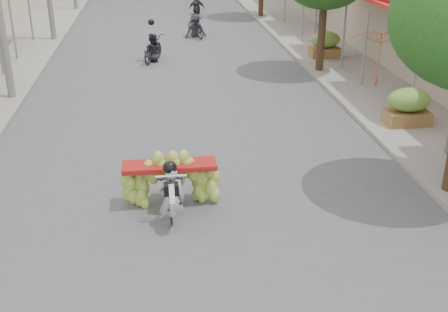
% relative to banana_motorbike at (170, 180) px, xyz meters
% --- Properties ---
extents(sidewalk_right, '(4.00, 60.00, 0.12)m').
position_rel_banana_motorbike_xyz_m(sidewalk_right, '(7.57, 10.89, -0.60)').
color(sidewalk_right, gray).
rests_on(sidewalk_right, ground).
extents(produce_crate_mid, '(1.20, 0.88, 1.16)m').
position_rel_banana_motorbike_xyz_m(produce_crate_mid, '(6.77, 3.89, 0.05)').
color(produce_crate_mid, brown).
rests_on(produce_crate_mid, ground).
extents(produce_crate_far, '(1.20, 0.88, 1.16)m').
position_rel_banana_motorbike_xyz_m(produce_crate_far, '(6.77, 11.89, 0.05)').
color(produce_crate_far, brown).
rests_on(produce_crate_far, ground).
extents(banana_motorbike, '(2.20, 1.83, 1.93)m').
position_rel_banana_motorbike_xyz_m(banana_motorbike, '(0.00, 0.00, 0.00)').
color(banana_motorbike, black).
rests_on(banana_motorbike, ground).
extents(market_umbrella, '(2.08, 2.08, 1.73)m').
position_rel_banana_motorbike_xyz_m(market_umbrella, '(6.48, 5.52, 1.80)').
color(market_umbrella, '#B14117').
rests_on(market_umbrella, ground).
extents(pedestrian, '(1.01, 0.96, 1.78)m').
position_rel_banana_motorbike_xyz_m(pedestrian, '(6.68, 12.08, 0.35)').
color(pedestrian, beige).
rests_on(pedestrian, ground).
extents(bg_motorbike_a, '(1.24, 1.92, 1.95)m').
position_rel_banana_motorbike_xyz_m(bg_motorbike_a, '(-0.25, 12.49, 0.06)').
color(bg_motorbike_a, black).
rests_on(bg_motorbike_a, ground).
extents(bg_motorbike_b, '(1.18, 1.96, 1.95)m').
position_rel_banana_motorbike_xyz_m(bg_motorbike_b, '(1.85, 16.93, 0.16)').
color(bg_motorbike_b, black).
rests_on(bg_motorbike_b, ground).
extents(bg_motorbike_c, '(1.04, 1.59, 1.95)m').
position_rel_banana_motorbike_xyz_m(bg_motorbike_c, '(2.46, 23.62, 0.15)').
color(bg_motorbike_c, black).
rests_on(bg_motorbike_c, ground).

